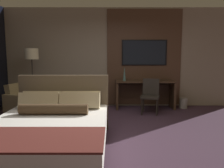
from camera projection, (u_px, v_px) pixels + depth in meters
ground_plane at (111, 138)px, 3.88m from camera, size 16.00×16.00×0.00m
wall_back_tv_panel at (116, 58)px, 6.28m from camera, size 7.20×0.09×2.80m
bed at (51, 131)px, 3.34m from camera, size 1.73×2.27×1.08m
desk at (145, 90)px, 6.08m from camera, size 1.61×0.56×0.78m
tv at (145, 53)px, 6.18m from camera, size 1.27×0.04×0.72m
desk_chair at (151, 93)px, 5.52m from camera, size 0.54×0.54×0.88m
armchair_by_window at (28, 105)px, 5.32m from camera, size 0.98×1.00×0.80m
floor_lamp at (33, 59)px, 5.70m from camera, size 0.34×0.34×1.64m
vase_tall at (125, 74)px, 5.99m from camera, size 0.09×0.09×0.38m
waste_bin at (184, 103)px, 6.09m from camera, size 0.22×0.22×0.28m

